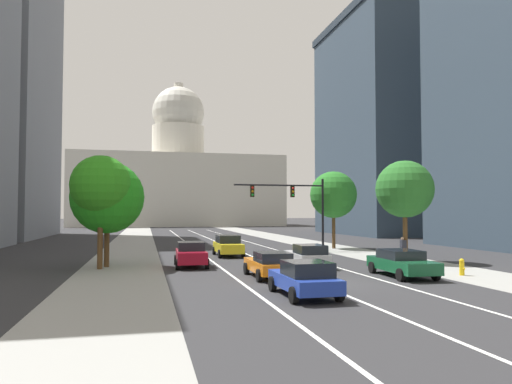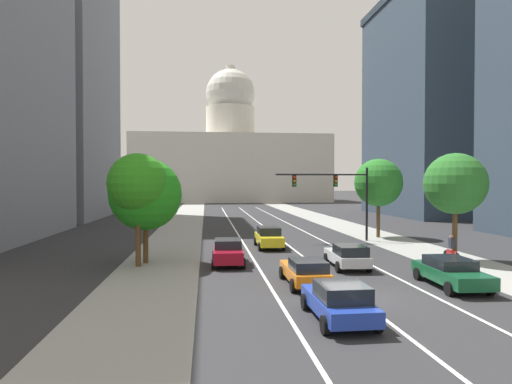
{
  "view_description": "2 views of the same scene",
  "coord_description": "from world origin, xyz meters",
  "px_view_note": "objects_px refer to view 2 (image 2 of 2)",
  "views": [
    {
      "loc": [
        -8.0,
        -21.62,
        3.39
      ],
      "look_at": [
        0.2,
        13.7,
        4.93
      ],
      "focal_mm": 33.52,
      "sensor_mm": 36.0,
      "label": 1
    },
    {
      "loc": [
        -6.54,
        -18.85,
        5.06
      ],
      "look_at": [
        -1.47,
        26.19,
        4.07
      ],
      "focal_mm": 31.11,
      "sensor_mm": 36.0,
      "label": 2
    }
  ],
  "objects_px": {
    "car_green": "(451,272)",
    "street_tree_near_right": "(378,183)",
    "capitol_building": "(231,159)",
    "car_silver": "(348,256)",
    "car_blue": "(339,301)",
    "street_tree_mid_left": "(145,194)",
    "car_yellow": "(269,237)",
    "car_orange": "(305,271)",
    "street_tree_mid_right": "(455,184)",
    "street_tree_near_left": "(138,184)",
    "cyclist": "(452,248)",
    "traffic_signal_mast": "(338,189)",
    "car_crimson": "(228,252)"
  },
  "relations": [
    {
      "from": "capitol_building",
      "to": "car_silver",
      "type": "bearing_deg",
      "value": -88.95
    },
    {
      "from": "car_yellow",
      "to": "street_tree_near_left",
      "type": "xyz_separation_m",
      "value": [
        -8.87,
        -6.7,
        4.15
      ]
    },
    {
      "from": "car_crimson",
      "to": "traffic_signal_mast",
      "type": "xyz_separation_m",
      "value": [
        9.87,
        9.72,
        3.7
      ]
    },
    {
      "from": "car_green",
      "to": "car_yellow",
      "type": "relative_size",
      "value": 1.07
    },
    {
      "from": "car_orange",
      "to": "cyclist",
      "type": "relative_size",
      "value": 2.54
    },
    {
      "from": "capitol_building",
      "to": "traffic_signal_mast",
      "type": "bearing_deg",
      "value": -86.77
    },
    {
      "from": "car_yellow",
      "to": "street_tree_mid_right",
      "type": "distance_m",
      "value": 13.75
    },
    {
      "from": "car_green",
      "to": "car_orange",
      "type": "height_order",
      "value": "car_green"
    },
    {
      "from": "car_green",
      "to": "street_tree_near_right",
      "type": "height_order",
      "value": "street_tree_near_right"
    },
    {
      "from": "capitol_building",
      "to": "car_silver",
      "type": "height_order",
      "value": "capitol_building"
    },
    {
      "from": "traffic_signal_mast",
      "to": "cyclist",
      "type": "height_order",
      "value": "traffic_signal_mast"
    },
    {
      "from": "street_tree_near_left",
      "to": "car_crimson",
      "type": "bearing_deg",
      "value": 0.49
    },
    {
      "from": "capitol_building",
      "to": "street_tree_mid_left",
      "type": "bearing_deg",
      "value": -96.45
    },
    {
      "from": "cyclist",
      "to": "street_tree_near_right",
      "type": "height_order",
      "value": "street_tree_near_right"
    },
    {
      "from": "street_tree_near_left",
      "to": "car_blue",
      "type": "bearing_deg",
      "value": -52.44
    },
    {
      "from": "car_orange",
      "to": "traffic_signal_mast",
      "type": "xyz_separation_m",
      "value": [
        6.39,
        15.73,
        3.78
      ]
    },
    {
      "from": "car_crimson",
      "to": "capitol_building",
      "type": "bearing_deg",
      "value": -1.41
    },
    {
      "from": "car_green",
      "to": "cyclist",
      "type": "height_order",
      "value": "cyclist"
    },
    {
      "from": "car_crimson",
      "to": "car_yellow",
      "type": "distance_m",
      "value": 7.5
    },
    {
      "from": "capitol_building",
      "to": "car_orange",
      "type": "bearing_deg",
      "value": -91.01
    },
    {
      "from": "traffic_signal_mast",
      "to": "street_tree_near_right",
      "type": "distance_m",
      "value": 5.07
    },
    {
      "from": "car_blue",
      "to": "street_tree_mid_left",
      "type": "height_order",
      "value": "street_tree_mid_left"
    },
    {
      "from": "car_crimson",
      "to": "cyclist",
      "type": "bearing_deg",
      "value": -90.48
    },
    {
      "from": "capitol_building",
      "to": "car_yellow",
      "type": "relative_size",
      "value": 11.07
    },
    {
      "from": "car_crimson",
      "to": "street_tree_mid_right",
      "type": "relative_size",
      "value": 0.6
    },
    {
      "from": "car_silver",
      "to": "street_tree_mid_left",
      "type": "xyz_separation_m",
      "value": [
        -12.03,
        3.0,
        3.57
      ]
    },
    {
      "from": "car_green",
      "to": "car_yellow",
      "type": "height_order",
      "value": "car_yellow"
    },
    {
      "from": "car_silver",
      "to": "street_tree_near_right",
      "type": "xyz_separation_m",
      "value": [
        7.45,
        13.92,
        4.27
      ]
    },
    {
      "from": "traffic_signal_mast",
      "to": "street_tree_mid_right",
      "type": "xyz_separation_m",
      "value": [
        4.66,
        -10.12,
        0.46
      ]
    },
    {
      "from": "car_green",
      "to": "car_silver",
      "type": "bearing_deg",
      "value": 36.96
    },
    {
      "from": "car_orange",
      "to": "car_green",
      "type": "bearing_deg",
      "value": -98.4
    },
    {
      "from": "car_orange",
      "to": "cyclist",
      "type": "distance_m",
      "value": 12.07
    },
    {
      "from": "capitol_building",
      "to": "car_orange",
      "type": "xyz_separation_m",
      "value": [
        -1.74,
        -98.15,
        -10.5
      ]
    },
    {
      "from": "street_tree_near_left",
      "to": "street_tree_mid_right",
      "type": "height_order",
      "value": "street_tree_mid_right"
    },
    {
      "from": "car_orange",
      "to": "capitol_building",
      "type": "bearing_deg",
      "value": -1.22
    },
    {
      "from": "street_tree_near_left",
      "to": "street_tree_mid_right",
      "type": "relative_size",
      "value": 0.98
    },
    {
      "from": "cyclist",
      "to": "car_crimson",
      "type": "bearing_deg",
      "value": 83.79
    },
    {
      "from": "car_silver",
      "to": "car_yellow",
      "type": "relative_size",
      "value": 0.95
    },
    {
      "from": "traffic_signal_mast",
      "to": "cyclist",
      "type": "distance_m",
      "value": 11.76
    },
    {
      "from": "car_green",
      "to": "car_blue",
      "type": "height_order",
      "value": "car_blue"
    },
    {
      "from": "capitol_building",
      "to": "car_orange",
      "type": "distance_m",
      "value": 98.73
    },
    {
      "from": "car_orange",
      "to": "traffic_signal_mast",
      "type": "distance_m",
      "value": 17.4
    },
    {
      "from": "car_green",
      "to": "car_silver",
      "type": "xyz_separation_m",
      "value": [
        -3.48,
        5.05,
        0.01
      ]
    },
    {
      "from": "car_green",
      "to": "street_tree_near_right",
      "type": "xyz_separation_m",
      "value": [
        3.96,
        18.97,
        4.28
      ]
    },
    {
      "from": "capitol_building",
      "to": "car_crimson",
      "type": "xyz_separation_m",
      "value": [
        -5.21,
        -92.14,
        -10.42
      ]
    },
    {
      "from": "car_orange",
      "to": "street_tree_mid_right",
      "type": "height_order",
      "value": "street_tree_mid_right"
    },
    {
      "from": "car_yellow",
      "to": "street_tree_mid_left",
      "type": "bearing_deg",
      "value": 123.55
    },
    {
      "from": "car_orange",
      "to": "street_tree_near_left",
      "type": "bearing_deg",
      "value": 55.86
    },
    {
      "from": "traffic_signal_mast",
      "to": "cyclist",
      "type": "relative_size",
      "value": 4.69
    },
    {
      "from": "street_tree_mid_left",
      "to": "street_tree_near_right",
      "type": "distance_m",
      "value": 22.35
    }
  ]
}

